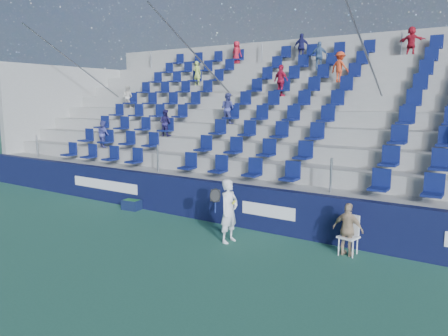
% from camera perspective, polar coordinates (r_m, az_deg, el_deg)
% --- Properties ---
extents(ground, '(70.00, 70.00, 0.00)m').
position_cam_1_polar(ground, '(10.57, -9.58, -11.04)').
color(ground, '#29614C').
rests_on(ground, ground).
extents(sponsor_wall, '(24.00, 0.32, 1.20)m').
position_cam_1_polar(sponsor_wall, '(12.76, 0.14, -4.61)').
color(sponsor_wall, '#0F1338').
rests_on(sponsor_wall, ground).
extents(grandstand, '(24.00, 8.17, 6.63)m').
position_cam_1_polar(grandstand, '(16.94, 9.75, 3.89)').
color(grandstand, '#969591').
rests_on(grandstand, ground).
extents(tennis_player, '(0.69, 0.65, 1.62)m').
position_cam_1_polar(tennis_player, '(11.05, 0.66, -5.60)').
color(tennis_player, silver).
rests_on(tennis_player, ground).
extents(line_judge_chair, '(0.48, 0.50, 0.93)m').
position_cam_1_polar(line_judge_chair, '(10.72, 16.12, -8.00)').
color(line_judge_chair, white).
rests_on(line_judge_chair, ground).
extents(line_judge, '(0.75, 0.36, 1.24)m').
position_cam_1_polar(line_judge, '(10.56, 15.89, -7.73)').
color(line_judge, tan).
rests_on(line_judge, ground).
extents(ball_bin, '(0.64, 0.46, 0.33)m').
position_cam_1_polar(ball_bin, '(14.71, -11.96, -4.65)').
color(ball_bin, '#0F1938').
rests_on(ball_bin, ground).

